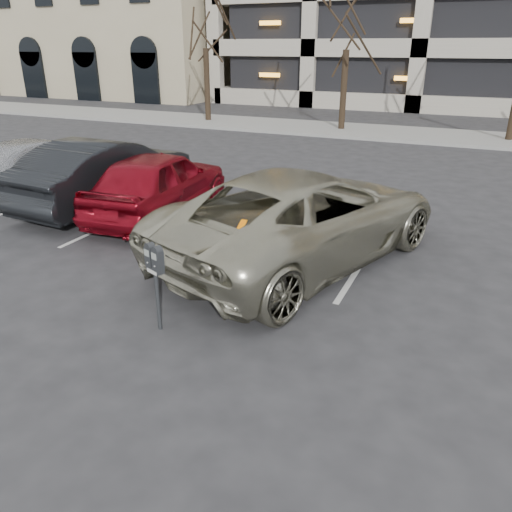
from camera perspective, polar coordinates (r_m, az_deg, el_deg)
The scene contains 8 objects.
ground at distance 8.47m, azimuth 0.50°, elevation -2.79°, with size 140.00×140.00×0.00m, color #28282B.
sidewalk at distance 23.46m, azimuth 16.95°, elevation 13.17°, with size 80.00×4.00×0.12m, color gray.
stall_lines at distance 10.93m, azimuth -1.34°, elevation 3.35°, with size 16.90×5.20×0.00m.
parking_meter at distance 6.78m, azimuth -11.48°, elevation -1.20°, with size 0.34×0.23×1.25m.
suv_silver at distance 9.08m, azimuth 5.48°, elevation 4.62°, with size 4.59×6.60×1.68m.
car_red at distance 11.79m, azimuth -11.03°, elevation 8.24°, with size 1.80×4.47×1.52m, color maroon.
car_dark at distance 12.85m, azimuth -16.77°, elevation 9.15°, with size 1.73×4.95×1.63m, color black.
car_silver at distance 15.09m, azimuth -23.56°, elevation 9.66°, with size 1.91×4.71×1.37m, color #B6B9BE.
Camera 1 is at (3.07, -6.98, 3.69)m, focal length 35.00 mm.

